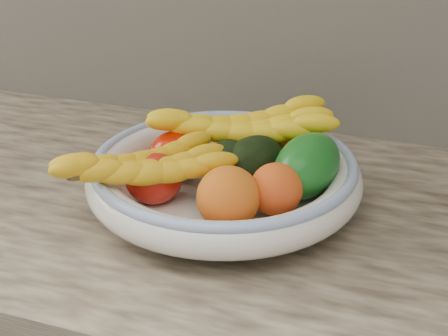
% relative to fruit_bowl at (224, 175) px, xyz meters
% --- Properties ---
extents(fruit_bowl, '(0.39, 0.39, 0.08)m').
position_rel_fruit_bowl_xyz_m(fruit_bowl, '(0.00, 0.00, 0.00)').
color(fruit_bowl, silver).
rests_on(fruit_bowl, kitchen_counter).
extents(clementine_back_left, '(0.06, 0.06, 0.04)m').
position_rel_fruit_bowl_xyz_m(clementine_back_left, '(-0.03, 0.09, 0.01)').
color(clementine_back_left, '#FF6D05').
rests_on(clementine_back_left, fruit_bowl).
extents(clementine_back_right, '(0.07, 0.07, 0.05)m').
position_rel_fruit_bowl_xyz_m(clementine_back_right, '(0.05, 0.11, 0.01)').
color(clementine_back_right, '#E06204').
rests_on(clementine_back_right, fruit_bowl).
extents(tomato_left, '(0.08, 0.08, 0.07)m').
position_rel_fruit_bowl_xyz_m(tomato_left, '(-0.08, 0.02, 0.01)').
color(tomato_left, '#B91301').
rests_on(tomato_left, fruit_bowl).
extents(tomato_near_left, '(0.10, 0.10, 0.07)m').
position_rel_fruit_bowl_xyz_m(tomato_near_left, '(-0.08, -0.06, 0.01)').
color(tomato_near_left, red).
rests_on(tomato_near_left, fruit_bowl).
extents(avocado_center, '(0.09, 0.11, 0.07)m').
position_rel_fruit_bowl_xyz_m(avocado_center, '(0.00, 0.01, 0.02)').
color(avocado_center, black).
rests_on(avocado_center, fruit_bowl).
extents(avocado_right, '(0.11, 0.13, 0.08)m').
position_rel_fruit_bowl_xyz_m(avocado_right, '(0.04, 0.02, 0.02)').
color(avocado_right, black).
rests_on(avocado_right, fruit_bowl).
extents(green_mango, '(0.13, 0.14, 0.11)m').
position_rel_fruit_bowl_xyz_m(green_mango, '(0.12, 0.01, 0.03)').
color(green_mango, '#105615').
rests_on(green_mango, fruit_bowl).
extents(peach_front, '(0.10, 0.10, 0.08)m').
position_rel_fruit_bowl_xyz_m(peach_front, '(0.04, -0.09, 0.02)').
color(peach_front, orange).
rests_on(peach_front, fruit_bowl).
extents(peach_right, '(0.09, 0.09, 0.07)m').
position_rel_fruit_bowl_xyz_m(peach_right, '(0.09, -0.05, 0.02)').
color(peach_right, orange).
rests_on(peach_right, fruit_bowl).
extents(banana_bunch_back, '(0.31, 0.22, 0.08)m').
position_rel_fruit_bowl_xyz_m(banana_bunch_back, '(0.00, 0.07, 0.04)').
color(banana_bunch_back, yellow).
rests_on(banana_bunch_back, fruit_bowl).
extents(banana_bunch_front, '(0.25, 0.25, 0.07)m').
position_rel_fruit_bowl_xyz_m(banana_bunch_front, '(-0.08, -0.09, 0.03)').
color(banana_bunch_front, yellow).
rests_on(banana_bunch_front, fruit_bowl).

